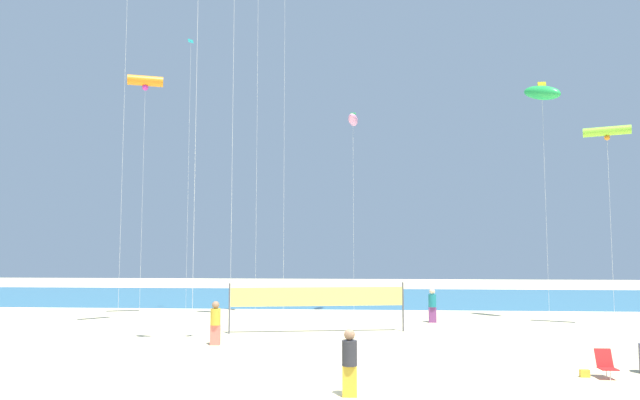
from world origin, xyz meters
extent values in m
plane|color=beige|center=(0.00, 0.00, 0.00)|extent=(120.00, 120.00, 0.00)
cube|color=teal|center=(0.00, 31.48, 0.00)|extent=(120.00, 20.00, 0.01)
cube|color=#7A3872|center=(4.05, 15.19, 0.42)|extent=(0.40, 0.24, 0.85)
cylinder|color=#19727A|center=(4.05, 15.19, 1.20)|extent=(0.42, 0.42, 0.70)
sphere|color=beige|center=(4.05, 15.19, 1.70)|extent=(0.31, 0.31, 0.31)
cube|color=gold|center=(-0.23, -1.00, 0.42)|extent=(0.40, 0.24, 0.84)
cylinder|color=#2D2D33|center=(-0.23, -1.00, 1.18)|extent=(0.42, 0.42, 0.69)
sphere|color=#997051|center=(-0.23, -1.00, 1.68)|extent=(0.31, 0.31, 0.31)
cube|color=#EA7260|center=(-6.05, 7.09, 0.42)|extent=(0.40, 0.24, 0.84)
cylinder|color=gold|center=(-6.05, 7.09, 1.18)|extent=(0.42, 0.42, 0.69)
sphere|color=#997051|center=(-6.05, 7.09, 1.68)|extent=(0.31, 0.31, 0.31)
cube|color=red|center=(7.79, 1.66, 0.32)|extent=(0.52, 0.48, 0.03)
cube|color=red|center=(7.79, 1.95, 0.60)|extent=(0.52, 0.23, 0.57)
cylinder|color=silver|center=(7.79, 1.52, 0.16)|extent=(0.03, 0.03, 0.32)
cylinder|color=silver|center=(7.79, 1.81, 0.16)|extent=(0.03, 0.03, 0.32)
cylinder|color=#4C4C51|center=(-6.18, 10.29, 1.20)|extent=(0.08, 0.08, 2.40)
cylinder|color=#4C4C51|center=(2.18, 11.69, 1.20)|extent=(0.08, 0.08, 2.40)
cube|color=#EAE566|center=(-2.00, 10.99, 1.73)|extent=(8.37, 1.42, 0.90)
cube|color=gold|center=(7.16, 1.91, 0.12)|extent=(0.30, 0.15, 0.24)
cylinder|color=silver|center=(-4.91, 4.82, 7.51)|extent=(0.01, 0.01, 15.02)
cylinder|color=silver|center=(-10.56, 17.63, 8.60)|extent=(0.01, 0.01, 17.19)
pyramid|color=#26BFCC|center=(-10.55, 17.64, 17.23)|extent=(0.49, 0.50, 0.22)
cylinder|color=silver|center=(-5.66, 2.33, 10.92)|extent=(0.01, 0.01, 21.85)
cylinder|color=silver|center=(-0.31, 18.44, 6.07)|extent=(0.01, 0.01, 12.13)
ellipsoid|color=pink|center=(-0.31, 18.44, 12.13)|extent=(0.76, 1.76, 0.80)
cube|color=green|center=(-0.31, 18.44, 12.38)|extent=(0.33, 0.06, 0.41)
cylinder|color=silver|center=(-4.14, 14.47, 10.79)|extent=(0.01, 0.01, 21.58)
cylinder|color=silver|center=(-11.12, 9.02, 10.70)|extent=(0.01, 0.01, 21.39)
cylinder|color=silver|center=(12.87, 13.07, 5.06)|extent=(0.01, 0.01, 10.12)
cylinder|color=#8CD833|center=(12.87, 13.07, 10.12)|extent=(2.26, 1.30, 0.47)
sphere|color=orange|center=(12.87, 13.07, 9.79)|extent=(0.28, 0.28, 0.28)
cylinder|color=silver|center=(-5.40, 12.87, 10.88)|extent=(0.01, 0.01, 21.76)
cylinder|color=silver|center=(10.38, 15.33, 6.41)|extent=(0.01, 0.01, 12.82)
ellipsoid|color=green|center=(10.38, 15.33, 12.82)|extent=(2.20, 2.31, 1.37)
cube|color=yellow|center=(10.38, 15.33, 13.16)|extent=(0.45, 0.06, 0.57)
cylinder|color=silver|center=(-12.60, 15.44, 7.01)|extent=(0.01, 0.01, 14.01)
cylinder|color=orange|center=(-12.60, 15.44, 14.01)|extent=(2.12, 1.25, 0.61)
sphere|color=#D833A5|center=(-12.60, 15.44, 13.61)|extent=(0.36, 0.36, 0.36)
camera|label=1|loc=(0.06, -17.23, 4.07)|focal=32.29mm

